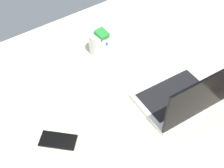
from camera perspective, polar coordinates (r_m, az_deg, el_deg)
bed_mattress at (r=138.41cm, az=7.06°, el=-3.26°), size 180.00×140.00×18.00cm
laptop at (r=124.53cm, az=13.56°, el=-2.62°), size 34.59×25.35×23.00cm
snack_cup at (r=144.40cm, az=-2.68°, el=8.15°), size 9.00×9.57×13.32cm
cell_phone at (r=115.70cm, az=-10.48°, el=-10.75°), size 14.73×14.69×0.80cm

